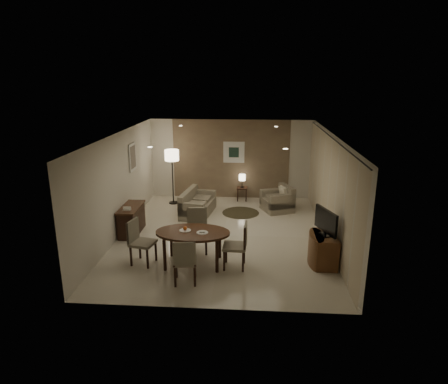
# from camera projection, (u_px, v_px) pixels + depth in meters

# --- Properties ---
(room_shell) EXTENTS (5.50, 7.00, 2.70)m
(room_shell) POSITION_uv_depth(u_px,v_px,m) (225.00, 183.00, 10.69)
(room_shell) COLOR beige
(room_shell) RESTS_ON ground
(taupe_accent) EXTENTS (3.96, 0.03, 2.70)m
(taupe_accent) POSITION_uv_depth(u_px,v_px,m) (231.00, 159.00, 13.64)
(taupe_accent) COLOR #7B684D
(taupe_accent) RESTS_ON wall_back
(curtain_wall) EXTENTS (0.08, 6.70, 2.58)m
(curtain_wall) POSITION_uv_depth(u_px,v_px,m) (329.00, 190.00, 10.13)
(curtain_wall) COLOR beige
(curtain_wall) RESTS_ON wall_right
(curtain_rod) EXTENTS (0.03, 6.80, 0.03)m
(curtain_rod) POSITION_uv_depth(u_px,v_px,m) (333.00, 138.00, 9.75)
(curtain_rod) COLOR black
(curtain_rod) RESTS_ON wall_right
(art_back_frame) EXTENTS (0.72, 0.03, 0.72)m
(art_back_frame) POSITION_uv_depth(u_px,v_px,m) (234.00, 152.00, 13.54)
(art_back_frame) COLOR silver
(art_back_frame) RESTS_ON wall_back
(art_back_canvas) EXTENTS (0.34, 0.01, 0.34)m
(art_back_canvas) POSITION_uv_depth(u_px,v_px,m) (234.00, 152.00, 13.52)
(art_back_canvas) COLOR #1A3024
(art_back_canvas) RESTS_ON wall_back
(art_left_frame) EXTENTS (0.03, 0.60, 0.80)m
(art_left_frame) POSITION_uv_depth(u_px,v_px,m) (133.00, 157.00, 11.50)
(art_left_frame) COLOR silver
(art_left_frame) RESTS_ON wall_left
(art_left_canvas) EXTENTS (0.01, 0.46, 0.64)m
(art_left_canvas) POSITION_uv_depth(u_px,v_px,m) (133.00, 157.00, 11.50)
(art_left_canvas) COLOR gray
(art_left_canvas) RESTS_ON wall_left
(downlight_nl) EXTENTS (0.10, 0.10, 0.01)m
(downlight_nl) POSITION_uv_depth(u_px,v_px,m) (150.00, 147.00, 8.30)
(downlight_nl) COLOR white
(downlight_nl) RESTS_ON ceiling
(downlight_nr) EXTENTS (0.10, 0.10, 0.01)m
(downlight_nr) POSITION_uv_depth(u_px,v_px,m) (285.00, 149.00, 8.11)
(downlight_nr) COLOR white
(downlight_nr) RESTS_ON ceiling
(downlight_fl) EXTENTS (0.10, 0.10, 0.01)m
(downlight_fl) POSITION_uv_depth(u_px,v_px,m) (181.00, 126.00, 11.75)
(downlight_fl) COLOR white
(downlight_fl) RESTS_ON ceiling
(downlight_fr) EXTENTS (0.10, 0.10, 0.01)m
(downlight_fr) POSITION_uv_depth(u_px,v_px,m) (276.00, 127.00, 11.55)
(downlight_fr) COLOR white
(downlight_fr) RESTS_ON ceiling
(console_desk) EXTENTS (0.48, 1.20, 0.75)m
(console_desk) POSITION_uv_depth(u_px,v_px,m) (131.00, 220.00, 10.75)
(console_desk) COLOR #462716
(console_desk) RESTS_ON floor
(telephone) EXTENTS (0.20, 0.14, 0.09)m
(telephone) POSITION_uv_depth(u_px,v_px,m) (127.00, 208.00, 10.35)
(telephone) COLOR white
(telephone) RESTS_ON console_desk
(tv_cabinet) EXTENTS (0.48, 0.90, 0.70)m
(tv_cabinet) POSITION_uv_depth(u_px,v_px,m) (325.00, 249.00, 8.99)
(tv_cabinet) COLOR brown
(tv_cabinet) RESTS_ON floor
(flat_tv) EXTENTS (0.36, 0.85, 0.60)m
(flat_tv) POSITION_uv_depth(u_px,v_px,m) (326.00, 222.00, 8.80)
(flat_tv) COLOR black
(flat_tv) RESTS_ON tv_cabinet
(dining_table) EXTENTS (1.66, 1.04, 0.78)m
(dining_table) POSITION_uv_depth(u_px,v_px,m) (193.00, 248.00, 8.97)
(dining_table) COLOR #462716
(dining_table) RESTS_ON floor
(chair_near) EXTENTS (0.53, 0.53, 0.98)m
(chair_near) POSITION_uv_depth(u_px,v_px,m) (185.00, 260.00, 8.15)
(chair_near) COLOR gray
(chair_near) RESTS_ON floor
(chair_far) EXTENTS (0.57, 0.57, 1.05)m
(chair_far) POSITION_uv_depth(u_px,v_px,m) (197.00, 231.00, 9.56)
(chair_far) COLOR gray
(chair_far) RESTS_ON floor
(chair_left) EXTENTS (0.59, 0.59, 1.02)m
(chair_left) POSITION_uv_depth(u_px,v_px,m) (143.00, 242.00, 8.96)
(chair_left) COLOR gray
(chair_left) RESTS_ON floor
(chair_right) EXTENTS (0.52, 0.52, 1.03)m
(chair_right) POSITION_uv_depth(u_px,v_px,m) (234.00, 246.00, 8.79)
(chair_right) COLOR gray
(chair_right) RESTS_ON floor
(plate_a) EXTENTS (0.26, 0.26, 0.02)m
(plate_a) POSITION_uv_depth(u_px,v_px,m) (185.00, 230.00, 8.92)
(plate_a) COLOR white
(plate_a) RESTS_ON dining_table
(plate_b) EXTENTS (0.26, 0.26, 0.02)m
(plate_b) POSITION_uv_depth(u_px,v_px,m) (202.00, 233.00, 8.80)
(plate_b) COLOR white
(plate_b) RESTS_ON dining_table
(fruit_apple) EXTENTS (0.09, 0.09, 0.09)m
(fruit_apple) POSITION_uv_depth(u_px,v_px,m) (185.00, 228.00, 8.91)
(fruit_apple) COLOR #CA5217
(fruit_apple) RESTS_ON plate_a
(napkin) EXTENTS (0.12, 0.08, 0.03)m
(napkin) POSITION_uv_depth(u_px,v_px,m) (202.00, 232.00, 8.79)
(napkin) COLOR white
(napkin) RESTS_ON plate_b
(round_rug) EXTENTS (1.14, 1.14, 0.01)m
(round_rug) POSITION_uv_depth(u_px,v_px,m) (241.00, 213.00, 12.41)
(round_rug) COLOR #413724
(round_rug) RESTS_ON floor
(sofa) EXTENTS (1.66, 1.00, 0.73)m
(sofa) POSITION_uv_depth(u_px,v_px,m) (198.00, 203.00, 12.22)
(sofa) COLOR gray
(sofa) RESTS_ON floor
(armchair) EXTENTS (1.11, 1.13, 0.79)m
(armchair) POSITION_uv_depth(u_px,v_px,m) (277.00, 199.00, 12.52)
(armchair) COLOR gray
(armchair) RESTS_ON floor
(side_table) EXTENTS (0.36, 0.36, 0.46)m
(side_table) POSITION_uv_depth(u_px,v_px,m) (242.00, 194.00, 13.59)
(side_table) COLOR black
(side_table) RESTS_ON floor
(table_lamp) EXTENTS (0.22, 0.22, 0.50)m
(table_lamp) POSITION_uv_depth(u_px,v_px,m) (242.00, 180.00, 13.46)
(table_lamp) COLOR #FFEAC1
(table_lamp) RESTS_ON side_table
(floor_lamp) EXTENTS (0.46, 0.46, 1.80)m
(floor_lamp) POSITION_uv_depth(u_px,v_px,m) (173.00, 177.00, 13.10)
(floor_lamp) COLOR #FFE5B7
(floor_lamp) RESTS_ON floor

